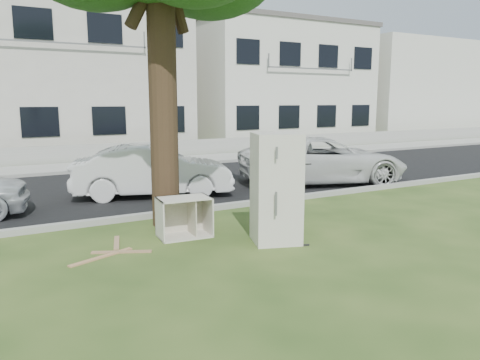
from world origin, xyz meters
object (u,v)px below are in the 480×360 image
cabinet (184,217)px  car_center (153,171)px  car_right (323,160)px  fridge (276,188)px

cabinet → car_center: (0.70, 3.79, 0.30)m
cabinet → car_center: car_center is taller
cabinet → car_center: bearing=84.2°
car_center → car_right: 5.13m
fridge → car_right: 6.23m
car_center → car_right: size_ratio=0.81×
fridge → cabinet: size_ratio=2.04×
fridge → car_center: fridge is taller
car_center → car_right: car_right is taller
car_right → fridge: bearing=151.2°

